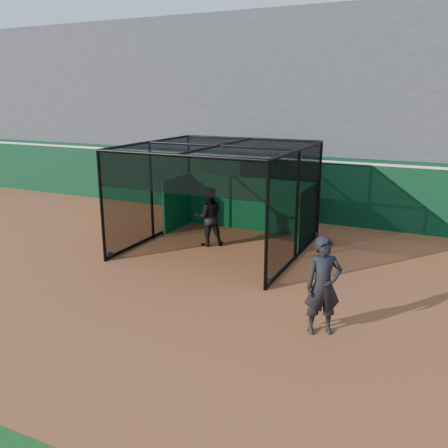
% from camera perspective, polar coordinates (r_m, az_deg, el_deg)
% --- Properties ---
extents(ground, '(120.00, 120.00, 0.00)m').
position_cam_1_polar(ground, '(11.72, -7.45, -8.58)').
color(ground, brown).
rests_on(ground, ground).
extents(outfield_wall, '(50.00, 0.50, 2.50)m').
position_cam_1_polar(outfield_wall, '(18.75, 6.50, 4.68)').
color(outfield_wall, '#09361B').
rests_on(outfield_wall, ground).
extents(grandstand, '(50.00, 7.85, 8.95)m').
position_cam_1_polar(grandstand, '(22.04, 10.04, 14.47)').
color(grandstand, '#4C4C4F').
rests_on(grandstand, ground).
extents(batting_cage, '(5.08, 5.15, 3.23)m').
position_cam_1_polar(batting_cage, '(14.68, -0.56, 3.10)').
color(batting_cage, black).
rests_on(batting_cage, ground).
extents(batter, '(1.17, 1.12, 1.89)m').
position_cam_1_polar(batter, '(15.15, -1.83, 0.89)').
color(batter, black).
rests_on(batter, ground).
extents(on_deck_player, '(0.89, 0.80, 2.04)m').
position_cam_1_polar(on_deck_player, '(9.77, 11.83, -7.31)').
color(on_deck_player, black).
rests_on(on_deck_player, ground).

